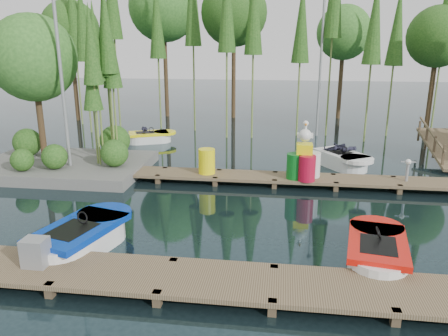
# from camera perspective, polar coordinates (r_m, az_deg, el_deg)

# --- Properties ---
(ground_plane) EXTENTS (90.00, 90.00, 0.00)m
(ground_plane) POSITION_cam_1_polar(r_m,az_deg,el_deg) (13.17, -2.46, -5.12)
(ground_plane) COLOR #1C3036
(near_dock) EXTENTS (18.00, 1.50, 0.50)m
(near_dock) POSITION_cam_1_polar(r_m,az_deg,el_deg) (9.11, -7.61, -13.97)
(near_dock) COLOR brown
(near_dock) RESTS_ON ground
(far_dock) EXTENTS (15.00, 1.20, 0.50)m
(far_dock) POSITION_cam_1_polar(r_m,az_deg,el_deg) (15.31, 2.87, -1.12)
(far_dock) COLOR brown
(far_dock) RESTS_ON ground
(island) EXTENTS (6.20, 4.20, 6.75)m
(island) POSITION_cam_1_polar(r_m,az_deg,el_deg) (17.63, -21.48, 9.90)
(island) COLOR slate
(island) RESTS_ON ground
(tree_screen) EXTENTS (34.42, 18.53, 10.31)m
(tree_screen) POSITION_cam_1_polar(r_m,az_deg,el_deg) (23.09, -3.03, 19.50)
(tree_screen) COLOR #44311D
(tree_screen) RESTS_ON ground
(lamp_island) EXTENTS (0.30, 0.30, 7.25)m
(lamp_island) POSITION_cam_1_polar(r_m,az_deg,el_deg) (16.49, -20.72, 13.38)
(lamp_island) COLOR gray
(lamp_island) RESTS_ON ground
(lamp_rear) EXTENTS (0.30, 0.30, 7.25)m
(lamp_rear) POSITION_cam_1_polar(r_m,az_deg,el_deg) (23.14, 12.60, 14.55)
(lamp_rear) COLOR gray
(lamp_rear) RESTS_ON ground
(ramp) EXTENTS (1.50, 3.94, 1.49)m
(ramp) POSITION_cam_1_polar(r_m,az_deg,el_deg) (20.21, 27.20, 2.41)
(ramp) COLOR brown
(ramp) RESTS_ON ground
(boat_blue) EXTENTS (2.07, 3.23, 1.01)m
(boat_blue) POSITION_cam_1_polar(r_m,az_deg,el_deg) (11.04, -18.13, -8.70)
(boat_blue) COLOR white
(boat_blue) RESTS_ON ground
(boat_red) EXTENTS (1.67, 2.91, 0.92)m
(boat_red) POSITION_cam_1_polar(r_m,az_deg,el_deg) (10.47, 19.31, -10.37)
(boat_red) COLOR white
(boat_red) RESTS_ON ground
(boat_yellow_far) EXTENTS (2.65, 1.96, 1.21)m
(boat_yellow_far) POSITION_cam_1_polar(r_m,az_deg,el_deg) (21.79, -9.67, 3.99)
(boat_yellow_far) COLOR white
(boat_yellow_far) RESTS_ON ground
(boat_white_far) EXTENTS (2.52, 2.97, 1.30)m
(boat_white_far) POSITION_cam_1_polar(r_m,az_deg,el_deg) (17.86, 15.14, 1.06)
(boat_white_far) COLOR white
(boat_white_far) RESTS_ON ground
(utility_cabinet) EXTENTS (0.49, 0.42, 0.60)m
(utility_cabinet) POSITION_cam_1_polar(r_m,az_deg,el_deg) (9.97, -23.39, -10.06)
(utility_cabinet) COLOR gray
(utility_cabinet) RESTS_ON near_dock
(yellow_barrel) EXTENTS (0.58, 0.58, 0.88)m
(yellow_barrel) POSITION_cam_1_polar(r_m,az_deg,el_deg) (15.34, -2.26, 0.90)
(yellow_barrel) COLOR #FEF10D
(yellow_barrel) RESTS_ON far_dock
(drum_cluster) EXTENTS (1.15, 1.05, 1.98)m
(drum_cluster) POSITION_cam_1_polar(r_m,az_deg,el_deg) (14.95, 10.49, 0.80)
(drum_cluster) COLOR #0B671A
(drum_cluster) RESTS_ON far_dock
(seagull_post) EXTENTS (0.47, 0.26, 0.76)m
(seagull_post) POSITION_cam_1_polar(r_m,az_deg,el_deg) (15.66, 22.89, 0.20)
(seagull_post) COLOR gray
(seagull_post) RESTS_ON far_dock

